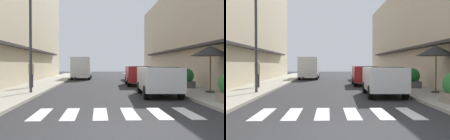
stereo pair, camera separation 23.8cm
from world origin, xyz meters
TOP-DOWN VIEW (x-y plane):
  - ground_plane at (0.00, 14.70)m, footprint 80.85×80.85m
  - sidewalk_left at (-4.86, 14.70)m, footprint 2.64×51.45m
  - sidewalk_right at (4.86, 14.70)m, footprint 2.64×51.45m
  - building_row_right at (8.67, 15.54)m, footprint 5.50×35.08m
  - crosswalk at (-0.00, 2.59)m, footprint 5.20×2.20m
  - parked_car_near at (2.49, 7.34)m, footprint 1.95×4.06m
  - parked_car_mid at (2.49, 14.24)m, footprint 1.95×4.08m
  - delivery_van at (-2.34, 23.43)m, footprint 2.04×5.41m
  - street_lamp at (-3.91, 8.30)m, footprint 1.19×0.28m
  - cafe_umbrella at (5.38, 7.89)m, footprint 2.08×2.08m
  - planter_midblock at (5.03, 10.76)m, footprint 0.97×0.97m
  - planter_far at (5.38, 18.54)m, footprint 0.92×0.92m
  - pedestrian_walking_near at (-4.83, 11.38)m, footprint 0.34×0.34m

SIDE VIEW (x-z plane):
  - ground_plane at x=0.00m, z-range 0.00..0.00m
  - crosswalk at x=0.00m, z-range 0.00..0.01m
  - sidewalk_left at x=-4.86m, z-range 0.00..0.12m
  - sidewalk_right at x=4.86m, z-range 0.00..0.12m
  - planter_far at x=5.38m, z-range 0.09..1.27m
  - planter_midblock at x=5.03m, z-range 0.10..1.34m
  - parked_car_near at x=2.49m, z-range 0.19..1.66m
  - parked_car_mid at x=2.49m, z-range 0.19..1.66m
  - pedestrian_walking_near at x=-4.83m, z-range 0.17..1.92m
  - delivery_van at x=-2.34m, z-range 0.22..2.59m
  - cafe_umbrella at x=5.38m, z-range 1.07..3.54m
  - street_lamp at x=-3.91m, z-range 0.72..6.20m
  - building_row_right at x=8.67m, z-range 0.00..8.76m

